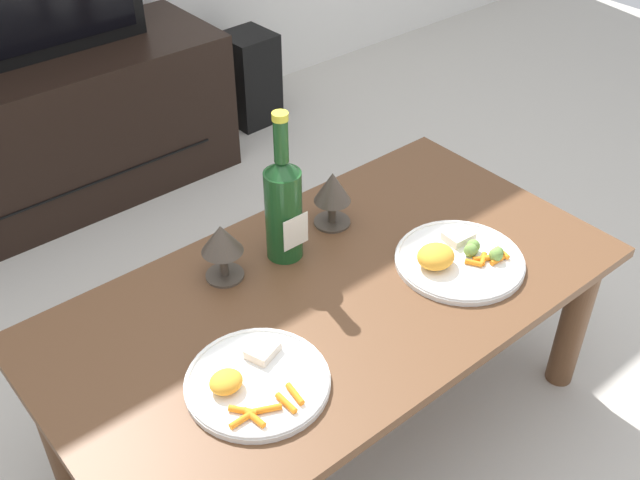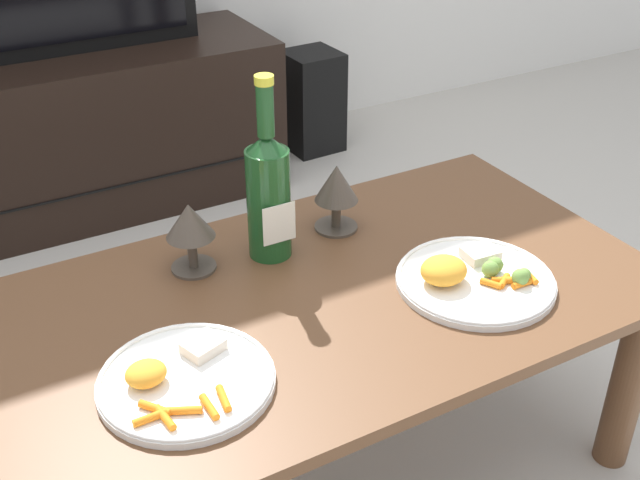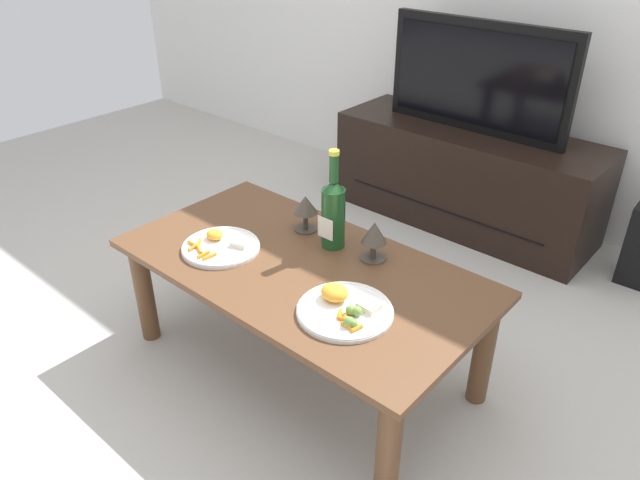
% 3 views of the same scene
% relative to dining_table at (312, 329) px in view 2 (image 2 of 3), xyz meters
% --- Properties ---
extents(ground_plane, '(6.40, 6.40, 0.00)m').
position_rel_dining_table_xyz_m(ground_plane, '(0.00, 0.00, -0.37)').
color(ground_plane, '#B7B2A8').
extents(dining_table, '(1.28, 0.68, 0.45)m').
position_rel_dining_table_xyz_m(dining_table, '(0.00, 0.00, 0.00)').
color(dining_table, brown).
rests_on(dining_table, ground_plane).
extents(tv_stand, '(1.36, 0.46, 0.51)m').
position_rel_dining_table_xyz_m(tv_stand, '(-0.13, 1.41, -0.12)').
color(tv_stand, black).
rests_on(tv_stand, ground_plane).
extents(floor_speaker, '(0.20, 0.20, 0.38)m').
position_rel_dining_table_xyz_m(floor_speaker, '(0.79, 1.43, -0.19)').
color(floor_speaker, black).
rests_on(floor_speaker, ground_plane).
extents(wine_bottle, '(0.08, 0.09, 0.36)m').
position_rel_dining_table_xyz_m(wine_bottle, '(0.00, 0.17, 0.21)').
color(wine_bottle, '#19471E').
rests_on(wine_bottle, dining_table).
extents(goblet_left, '(0.09, 0.09, 0.14)m').
position_rel_dining_table_xyz_m(goblet_left, '(-0.15, 0.19, 0.17)').
color(goblet_left, '#473D33').
rests_on(goblet_left, dining_table).
extents(goblet_right, '(0.09, 0.09, 0.14)m').
position_rel_dining_table_xyz_m(goblet_right, '(0.16, 0.19, 0.17)').
color(goblet_right, '#473D33').
rests_on(goblet_right, dining_table).
extents(dinner_plate_left, '(0.28, 0.28, 0.05)m').
position_rel_dining_table_xyz_m(dinner_plate_left, '(-0.29, -0.11, 0.09)').
color(dinner_plate_left, white).
rests_on(dinner_plate_left, dining_table).
extents(dinner_plate_right, '(0.29, 0.29, 0.06)m').
position_rel_dining_table_xyz_m(dinner_plate_right, '(0.28, -0.11, 0.09)').
color(dinner_plate_right, white).
rests_on(dinner_plate_right, dining_table).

